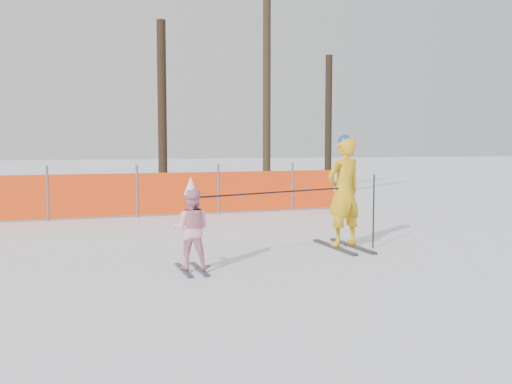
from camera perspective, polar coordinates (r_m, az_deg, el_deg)
ground at (r=8.42m, az=1.13°, el=-7.07°), size 120.00×120.00×0.00m
adult at (r=9.59m, az=8.78°, el=0.04°), size 0.74×1.46×1.89m
child at (r=7.83m, az=-6.50°, el=-3.61°), size 0.65×0.89×1.29m
ski_poles at (r=8.91m, az=5.25°, el=-0.68°), size 3.14×0.83×1.24m
tree_trunks at (r=19.79m, az=-2.50°, el=8.47°), size 5.63×2.48×6.70m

